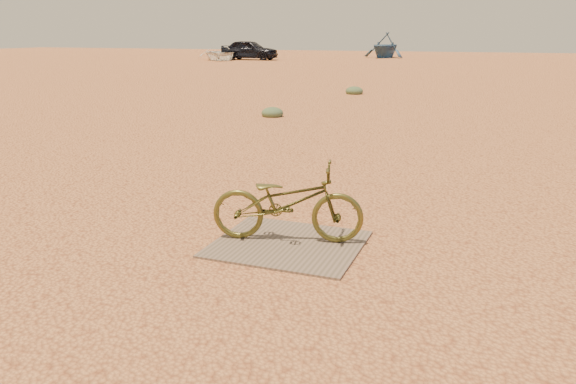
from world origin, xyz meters
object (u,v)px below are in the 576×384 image
(bicycle, at_px, (287,202))
(boat_near_left, at_px, (220,53))
(boat_far_left, at_px, (385,45))
(car, at_px, (250,50))
(plywood_board, at_px, (288,244))

(bicycle, relative_size, boat_near_left, 0.31)
(boat_near_left, height_order, boat_far_left, boat_far_left)
(car, height_order, boat_far_left, boat_far_left)
(bicycle, distance_m, car, 38.78)
(boat_near_left, bearing_deg, plywood_board, -86.69)
(bicycle, xyz_separation_m, boat_near_left, (-18.36, 33.83, 0.08))
(boat_far_left, bearing_deg, car, -126.02)
(bicycle, bearing_deg, boat_far_left, -3.97)
(plywood_board, xyz_separation_m, bicycle, (-0.04, 0.08, 0.40))
(boat_near_left, distance_m, boat_far_left, 13.71)
(bicycle, bearing_deg, plywood_board, -169.80)
(plywood_board, xyz_separation_m, boat_far_left, (-7.59, 42.34, 1.01))
(car, xyz_separation_m, boat_far_left, (8.92, 7.15, 0.29))
(plywood_board, height_order, bicycle, bicycle)
(bicycle, bearing_deg, boat_near_left, 14.38)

